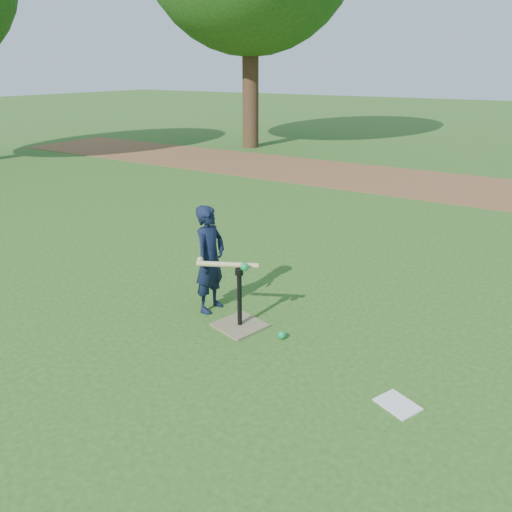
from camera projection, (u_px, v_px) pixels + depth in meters
The scene contains 7 objects.
ground at pixel (213, 318), 5.12m from camera, with size 80.00×80.00×0.00m, color #285116.
dirt_strip at pixel (417, 183), 11.04m from camera, with size 24.00×3.00×0.01m, color brown.
child at pixel (210, 259), 5.11m from camera, with size 0.41×0.27×1.13m, color black.
wiffle_ball_ground at pixel (282, 335), 4.71m from camera, with size 0.08×0.08×0.08m, color #0D9447.
clipboard at pixel (398, 404), 3.79m from camera, with size 0.30×0.23×0.01m, color white.
batting_tee at pixel (240, 316), 4.91m from camera, with size 0.53×0.53×0.61m.
swing_action at pixel (228, 265), 4.76m from camera, with size 0.61×0.31×0.09m.
Camera 1 is at (2.81, -3.62, 2.41)m, focal length 35.00 mm.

